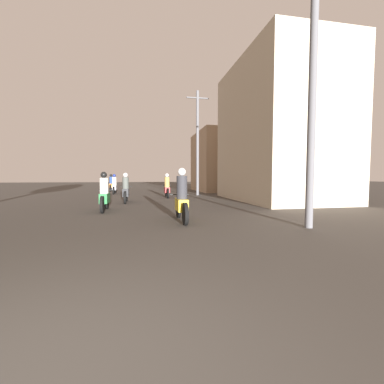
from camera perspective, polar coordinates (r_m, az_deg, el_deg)
The scene contains 10 objects.
motorcycle_yellow at distance 7.79m, azimuth -2.32°, elevation -1.82°, with size 0.60×2.01×1.62m.
motorcycle_green at distance 10.62m, azimuth -18.88°, elevation -0.74°, with size 0.60×1.92×1.54m.
motorcycle_black at distance 13.75m, azimuth -14.51°, elevation 0.31°, with size 0.60×1.97×1.55m.
motorcycle_red at distance 16.64m, azimuth -5.59°, elevation 0.92°, with size 0.60×1.96×1.55m.
motorcycle_silver at distance 20.73m, azimuth -16.85°, elevation 1.29°, with size 0.60×2.05×1.54m.
motorcycle_orange at distance 24.67m, azimuth -17.52°, elevation 1.66°, with size 0.60×2.14×1.56m.
building_right_near at distance 15.70m, azimuth 18.41°, elevation 12.52°, with size 4.70×7.71×7.74m.
building_right_far at distance 24.33m, azimuth 6.89°, elevation 6.66°, with size 4.87×6.63×5.41m.
utility_pole_near at distance 7.80m, azimuth 25.23°, elevation 21.04°, with size 1.60×0.20×7.19m.
utility_pole_far at distance 18.67m, azimuth 1.25°, elevation 11.21°, with size 1.60×0.20×7.40m.
Camera 1 is at (0.69, -1.50, 1.37)m, focal length 24.00 mm.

